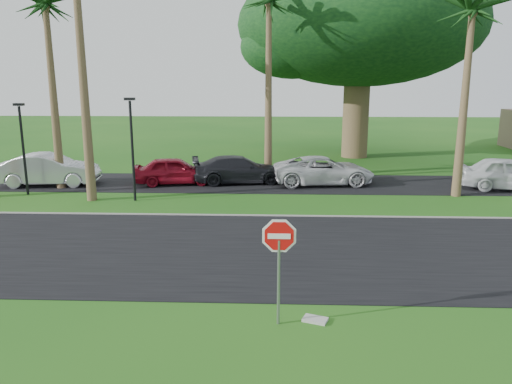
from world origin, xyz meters
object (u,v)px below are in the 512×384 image
object	(u,v)px
car_silver	(49,170)
car_red	(175,171)
car_dark	(239,170)
car_minivan	(324,171)
car_pickup	(511,174)
stop_sign_near	(279,250)

from	to	relation	value
car_silver	car_red	xyz separation A→B (m)	(6.46, 0.57, -0.11)
car_red	car_dark	distance (m)	3.37
car_dark	car_minivan	bearing A→B (deg)	-102.27
car_minivan	car_pickup	distance (m)	9.24
stop_sign_near	car_silver	distance (m)	18.77
stop_sign_near	car_red	world-z (taller)	stop_sign_near
car_silver	car_red	distance (m)	6.48
car_silver	car_minivan	distance (m)	14.29
car_red	car_dark	bearing A→B (deg)	-92.58
car_silver	car_minivan	world-z (taller)	car_silver
stop_sign_near	car_minivan	distance (m)	15.64
car_dark	stop_sign_near	bearing A→B (deg)	177.13
car_silver	car_red	world-z (taller)	car_silver
car_red	car_pickup	world-z (taller)	car_pickup
car_silver	car_pickup	xyz separation A→B (m)	(23.44, -0.16, -0.01)
car_pickup	car_silver	bearing A→B (deg)	101.66
car_red	car_minivan	xyz separation A→B (m)	(7.80, 0.30, 0.01)
stop_sign_near	car_minivan	size ratio (longest dim) A/B	0.50
car_minivan	car_pickup	bearing A→B (deg)	-102.43
car_pickup	car_red	bearing A→B (deg)	99.59
car_red	car_dark	world-z (taller)	car_red
car_minivan	car_red	bearing A→B (deg)	86.15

